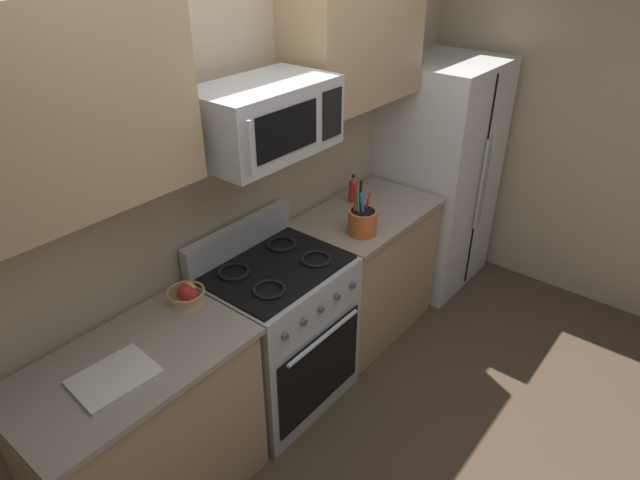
% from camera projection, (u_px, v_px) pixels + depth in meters
% --- Properties ---
extents(ground_plane, '(16.00, 16.00, 0.00)m').
position_uv_depth(ground_plane, '(372.00, 450.00, 3.00)').
color(ground_plane, '#473828').
extents(wall_back, '(8.00, 0.10, 2.60)m').
position_uv_depth(wall_back, '(222.00, 184.00, 2.91)').
color(wall_back, tan).
rests_on(wall_back, ground).
extents(counter_left, '(1.03, 0.60, 0.91)m').
position_uv_depth(counter_left, '(146.00, 434.00, 2.53)').
color(counter_left, tan).
rests_on(counter_left, ground).
extents(range_oven, '(0.76, 0.64, 1.09)m').
position_uv_depth(range_oven, '(279.00, 333.00, 3.13)').
color(range_oven, '#B2B5BA').
rests_on(range_oven, ground).
extents(counter_right, '(0.95, 0.60, 0.91)m').
position_uv_depth(counter_right, '(366.00, 270.00, 3.72)').
color(counter_right, tan).
rests_on(counter_right, ground).
extents(refrigerator, '(0.80, 0.71, 1.70)m').
position_uv_depth(refrigerator, '(438.00, 176.00, 4.11)').
color(refrigerator, silver).
rests_on(refrigerator, ground).
extents(wall_right, '(0.10, 8.00, 2.60)m').
position_uv_depth(wall_right, '(562.00, 119.00, 3.87)').
color(wall_right, tan).
rests_on(wall_right, ground).
extents(microwave, '(0.70, 0.44, 0.33)m').
position_uv_depth(microwave, '(264.00, 118.00, 2.51)').
color(microwave, '#B2B5BA').
extents(upper_cabinets_left, '(1.02, 0.34, 0.74)m').
position_uv_depth(upper_cabinets_left, '(48.00, 111.00, 1.86)').
color(upper_cabinets_left, tan).
extents(upper_cabinets_right, '(0.94, 0.34, 0.74)m').
position_uv_depth(upper_cabinets_right, '(355.00, 37.00, 3.05)').
color(upper_cabinets_right, tan).
extents(utensil_crock, '(0.17, 0.17, 0.33)m').
position_uv_depth(utensil_crock, '(362.00, 221.00, 3.20)').
color(utensil_crock, '#D1662D').
rests_on(utensil_crock, counter_right).
extents(fruit_basket, '(0.19, 0.19, 0.10)m').
position_uv_depth(fruit_basket, '(186.00, 294.00, 2.64)').
color(fruit_basket, tan).
rests_on(fruit_basket, counter_left).
extents(apple_loose, '(0.08, 0.08, 0.08)m').
position_uv_depth(apple_loose, '(191.00, 295.00, 2.64)').
color(apple_loose, red).
rests_on(apple_loose, counter_left).
extents(cutting_board, '(0.33, 0.26, 0.02)m').
position_uv_depth(cutting_board, '(114.00, 377.00, 2.21)').
color(cutting_board, silver).
rests_on(cutting_board, counter_left).
extents(bottle_hot_sauce, '(0.06, 0.06, 0.19)m').
position_uv_depth(bottle_hot_sauce, '(353.00, 189.00, 3.58)').
color(bottle_hot_sauce, red).
rests_on(bottle_hot_sauce, counter_right).
extents(prep_bowl, '(0.12, 0.12, 0.04)m').
position_uv_depth(prep_bowl, '(369.00, 213.00, 3.41)').
color(prep_bowl, '#59AD66').
rests_on(prep_bowl, counter_right).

